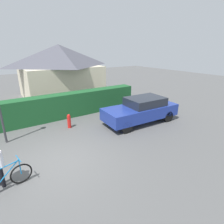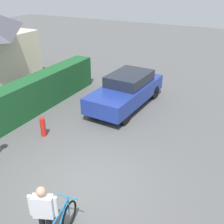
# 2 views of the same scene
# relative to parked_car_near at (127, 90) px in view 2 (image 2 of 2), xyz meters

# --- Properties ---
(ground_plane) EXTENTS (60.00, 60.00, 0.00)m
(ground_plane) POSITION_rel_parked_car_near_xyz_m (-5.45, -1.28, -0.80)
(ground_plane) COLOR #545454
(parked_car_near) EXTENTS (4.66, 2.02, 1.52)m
(parked_car_near) POSITION_rel_parked_car_near_xyz_m (0.00, 0.00, 0.00)
(parked_car_near) COLOR navy
(parked_car_near) RESTS_ON ground
(person_rider) EXTENTS (0.36, 0.60, 1.59)m
(person_rider) POSITION_rel_parked_car_near_xyz_m (-7.50, -1.52, 0.12)
(person_rider) COLOR black
(person_rider) RESTS_ON ground
(fire_hydrant) EXTENTS (0.20, 0.20, 0.81)m
(fire_hydrant) POSITION_rel_parked_car_near_xyz_m (-3.94, 1.65, -0.39)
(fire_hydrant) COLOR red
(fire_hydrant) RESTS_ON ground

